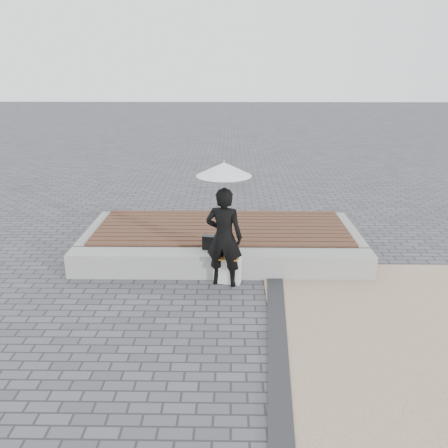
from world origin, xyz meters
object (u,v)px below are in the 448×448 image
(canvas_tote, at_px, (228,269))
(seating_ledge, at_px, (221,263))
(woman, at_px, (224,237))
(parasol, at_px, (224,169))
(handbag, at_px, (213,243))

(canvas_tote, bearing_deg, seating_ledge, 122.57)
(seating_ledge, bearing_deg, canvas_tote, -68.73)
(woman, distance_m, parasol, 1.06)
(parasol, xyz_separation_m, handbag, (-0.19, 0.46, -1.33))
(seating_ledge, distance_m, canvas_tote, 0.32)
(seating_ledge, distance_m, parasol, 1.69)
(woman, relative_size, parasol, 1.50)
(handbag, xyz_separation_m, canvas_tote, (0.25, -0.40, -0.30))
(parasol, height_order, handbag, parasol)
(woman, bearing_deg, handbag, -54.13)
(handbag, bearing_deg, parasol, -55.34)
(parasol, bearing_deg, woman, 0.00)
(canvas_tote, bearing_deg, woman, -123.07)
(parasol, distance_m, canvas_tote, 1.63)
(woman, height_order, handbag, woman)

